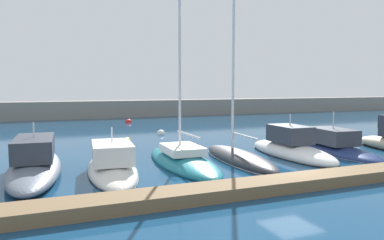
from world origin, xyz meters
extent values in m
plane|color=navy|center=(0.00, 0.00, 0.00)|extent=(120.00, 120.00, 0.00)
cube|color=brown|center=(0.00, -1.56, 0.25)|extent=(27.73, 1.60, 0.51)
cube|color=gray|center=(0.00, 39.67, 1.24)|extent=(108.00, 3.32, 2.47)
ellipsoid|color=slate|center=(-11.80, 5.53, 0.29)|extent=(3.08, 10.20, 1.07)
cube|color=#333842|center=(-11.79, 5.70, 1.37)|extent=(2.08, 4.22, 1.07)
cube|color=black|center=(-11.72, 7.05, 1.53)|extent=(1.73, 1.12, 0.60)
cylinder|color=silver|center=(-11.79, 5.70, 2.29)|extent=(0.08, 0.08, 0.78)
ellipsoid|color=silver|center=(-8.01, 4.67, 0.10)|extent=(3.36, 8.90, 1.02)
ellipsoid|color=black|center=(-8.01, 4.67, 0.02)|extent=(3.40, 8.99, 0.12)
cube|color=silver|center=(-8.04, 4.31, 1.11)|extent=(2.30, 3.54, 0.99)
cube|color=black|center=(-7.88, 5.96, 1.26)|extent=(1.86, 1.01, 0.56)
cylinder|color=silver|center=(-8.04, 4.31, 2.01)|extent=(0.08, 0.08, 0.81)
ellipsoid|color=#19707F|center=(-3.86, 5.07, 0.11)|extent=(2.98, 9.52, 1.05)
cylinder|color=silver|center=(-3.89, 4.03, 1.87)|extent=(0.18, 3.60, 0.10)
cube|color=silver|center=(-3.86, 5.11, 0.86)|extent=(2.02, 3.02, 0.45)
ellipsoid|color=#2D2D33|center=(-0.41, 4.51, 0.20)|extent=(2.50, 8.52, 0.92)
ellipsoid|color=silver|center=(-0.41, 4.51, 0.02)|extent=(2.53, 8.61, 0.12)
cylinder|color=silver|center=(-0.37, 5.43, 7.11)|extent=(0.16, 0.16, 12.90)
cylinder|color=silver|center=(-0.46, 3.72, 1.64)|extent=(0.26, 2.94, 0.11)
ellipsoid|color=white|center=(3.63, 4.80, 0.21)|extent=(2.81, 8.42, 1.27)
ellipsoid|color=black|center=(3.63, 4.80, 0.02)|extent=(2.84, 8.50, 0.12)
cube|color=#333842|center=(3.64, 4.98, 1.41)|extent=(1.89, 2.97, 1.12)
cube|color=black|center=(3.67, 6.02, 1.58)|extent=(1.65, 0.78, 0.63)
cylinder|color=silver|center=(3.64, 4.98, 2.35)|extent=(0.08, 0.08, 0.75)
ellipsoid|color=navy|center=(7.18, 4.50, 0.07)|extent=(3.33, 8.46, 0.99)
ellipsoid|color=silver|center=(7.18, 4.50, 0.02)|extent=(3.36, 8.54, 0.12)
cube|color=#333842|center=(7.22, 4.93, 1.09)|extent=(2.32, 3.43, 1.05)
cube|color=black|center=(7.30, 5.73, 1.25)|extent=(1.88, 0.98, 0.59)
cylinder|color=silver|center=(7.22, 4.93, 2.20)|extent=(0.08, 0.08, 1.17)
sphere|color=red|center=(-1.42, 30.94, 0.00)|extent=(0.88, 0.88, 0.88)
sphere|color=white|center=(-0.99, 18.51, 0.00)|extent=(0.84, 0.84, 0.84)
sphere|color=yellow|center=(-4.89, 15.46, 0.00)|extent=(0.60, 0.60, 0.60)
camera|label=1|loc=(-11.26, -14.67, 4.50)|focal=34.26mm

